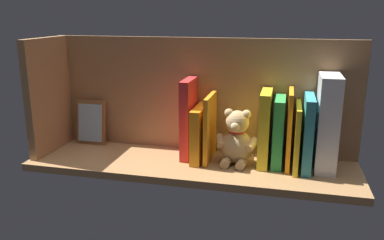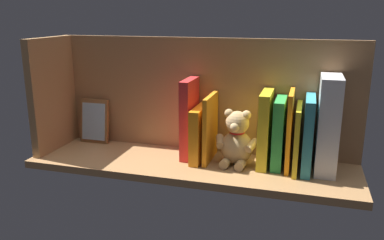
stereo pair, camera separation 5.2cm
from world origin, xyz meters
TOP-DOWN VIEW (x-y plane):
  - ground_plane at (0.00, 0.00)cm, footprint 97.92×28.17cm
  - shelf_back_panel at (0.00, -11.83)cm, footprint 97.92×1.50cm
  - shelf_side_divider at (46.96, 0.00)cm, footprint 2.40×22.17cm
  - dictionary_thick_white at (-38.20, -3.57)cm, footprint 5.69×14.03cm
  - book_0 at (-33.13, -2.90)cm, footprint 2.58×15.57cm
  - book_1 at (-30.24, -2.56)cm, footprint 1.33×16.25cm
  - book_2 at (-28.04, -3.49)cm, footprint 1.35×14.39cm
  - book_3 at (-25.01, -4.04)cm, footprint 2.98×13.28cm
  - book_4 at (-21.10, -3.69)cm, footprint 2.99×13.98cm
  - teddy_bear at (-13.16, -1.71)cm, footprint 13.39×11.01cm
  - book_5 at (-4.81, -3.26)cm, footprint 1.30×14.85cm
  - book_6 at (-1.74, -2.91)cm, footprint 2.97×15.54cm
  - book_7 at (2.09, -4.42)cm, footprint 2.83×12.53cm
  - picture_frame_leaning at (37.52, -8.67)cm, footprint 10.13×3.50cm

SIDE VIEW (x-z plane):
  - ground_plane at x=0.00cm, z-range -2.20..0.00cm
  - teddy_bear at x=-13.16cm, z-range -0.99..15.55cm
  - picture_frame_leaning at x=37.52cm, z-range -0.09..15.00cm
  - book_6 at x=-1.74cm, z-range 0.00..16.46cm
  - book_1 at x=-30.24cm, z-range 0.00..18.68cm
  - book_5 at x=-4.81cm, z-range 0.00..20.06cm
  - book_3 at x=-25.01cm, z-range 0.00..20.07cm
  - book_0 at x=-33.13cm, z-range 0.00..21.16cm
  - book_4 at x=-21.10cm, z-range 0.00..21.86cm
  - book_2 at x=-28.04cm, z-range 0.00..22.43cm
  - book_7 at x=2.09cm, z-range 0.00..24.33cm
  - dictionary_thick_white at x=-38.20cm, z-range 0.00..27.17cm
  - shelf_back_panel at x=0.00cm, z-range 0.00..36.18cm
  - shelf_side_divider at x=46.96cm, z-range 0.00..36.18cm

